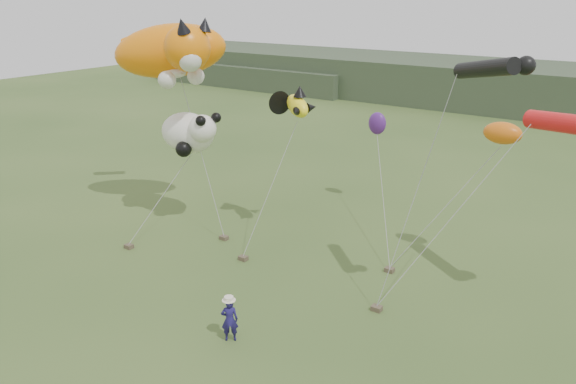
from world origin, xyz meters
name	(u,v)px	position (x,y,z in m)	size (l,w,h in m)	color
ground	(209,332)	(0.00, 0.00, 0.00)	(120.00, 120.00, 0.00)	#385123
headland	(498,86)	(-3.11, 44.69, 1.92)	(90.00, 13.00, 4.00)	#2D3D28
festival_attendant	(230,320)	(0.87, 0.04, 0.74)	(0.54, 0.35, 1.47)	#1D1654
sandbag_anchors	(266,262)	(-1.37, 4.93, 0.09)	(11.41, 4.68, 0.18)	brown
cat_kite	(173,51)	(-7.86, 6.86, 7.95)	(7.02, 4.79, 3.12)	orange
fish_kite	(290,103)	(-2.36, 8.08, 5.99)	(2.85, 1.85, 1.43)	yellow
tube_kites	(552,106)	(7.98, 7.32, 7.12)	(5.33, 4.58, 2.80)	black
panda_kite	(190,133)	(-6.89, 6.60, 4.39)	(3.27, 2.12, 2.03)	white
misc_kites	(445,129)	(3.33, 11.33, 5.02)	(8.10, 4.54, 2.19)	orange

